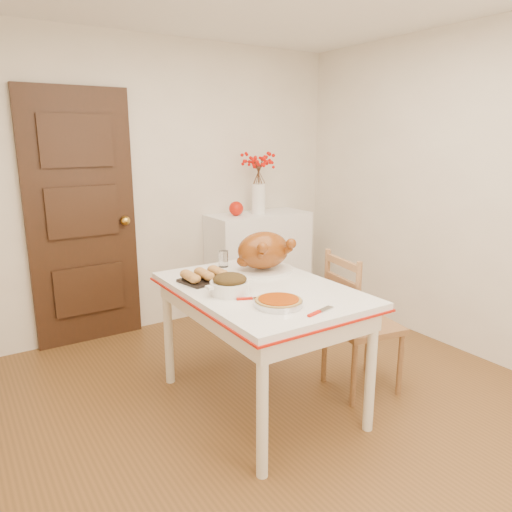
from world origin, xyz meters
TOP-DOWN VIEW (x-y plane):
  - floor at (0.00, 0.00)m, footprint 3.50×4.00m
  - wall_back at (0.00, 2.00)m, footprint 3.50×0.00m
  - wall_right at (1.75, 0.00)m, footprint 0.00×4.00m
  - door_back at (-0.70, 1.97)m, footprint 0.85×0.06m
  - sideboard at (0.88, 1.78)m, footprint 0.97×0.43m
  - kitchen_table at (-0.07, 0.32)m, footprint 0.91×1.32m
  - chair_oak at (0.63, 0.12)m, footprint 0.49×0.49m
  - berry_vase at (0.88, 1.78)m, footprint 0.30×0.30m
  - apple at (0.63, 1.78)m, footprint 0.13×0.13m
  - turkey_platter at (0.13, 0.58)m, footprint 0.45×0.37m
  - pumpkin_pie at (-0.18, -0.03)m, footprint 0.30×0.30m
  - stuffing_dish at (-0.29, 0.30)m, footprint 0.32×0.26m
  - rolls_tray at (-0.30, 0.61)m, footprint 0.32×0.27m
  - pie_server at (-0.05, -0.22)m, footprint 0.21×0.11m
  - carving_knife at (-0.20, 0.13)m, footprint 0.25×0.15m
  - drinking_glass at (-0.03, 0.85)m, footprint 0.08×0.08m
  - shaker_pair at (0.21, 0.85)m, footprint 0.09×0.06m

SIDE VIEW (x-z plane):
  - floor at x=0.00m, z-range 0.00..0.00m
  - kitchen_table at x=-0.07m, z-range 0.00..0.79m
  - chair_oak at x=0.63m, z-range 0.00..0.96m
  - sideboard at x=0.88m, z-range 0.00..0.97m
  - pie_server at x=-0.05m, z-range 0.79..0.80m
  - carving_knife at x=-0.20m, z-range 0.79..0.80m
  - pumpkin_pie at x=-0.18m, z-range 0.79..0.85m
  - rolls_tray at x=-0.30m, z-range 0.79..0.87m
  - shaker_pair at x=0.21m, z-range 0.79..0.88m
  - stuffing_dish at x=-0.29m, z-range 0.79..0.91m
  - drinking_glass at x=-0.03m, z-range 0.79..0.91m
  - turkey_platter at x=0.13m, z-range 0.79..1.06m
  - door_back at x=-0.70m, z-range 0.00..2.06m
  - apple at x=0.63m, z-range 0.97..1.11m
  - wall_back at x=0.00m, z-range 0.00..2.50m
  - wall_right at x=1.75m, z-range 0.00..2.50m
  - berry_vase at x=0.88m, z-range 0.97..1.55m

